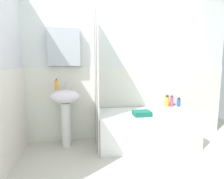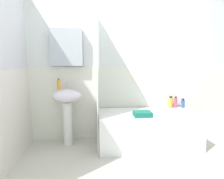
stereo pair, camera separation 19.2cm
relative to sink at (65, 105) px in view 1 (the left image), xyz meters
name	(u,v)px [view 1 (the left image)]	position (x,y,z in m)	size (l,w,h in m)	color
wall_back_tiled	(119,70)	(0.87, 0.23, 0.50)	(3.60, 0.18, 2.40)	white
sink	(65,105)	(0.00, 0.00, 0.00)	(0.44, 0.34, 0.87)	white
faucet	(65,85)	(0.00, 0.08, 0.29)	(0.03, 0.12, 0.12)	silver
soap_dispenser	(57,85)	(-0.12, 0.02, 0.31)	(0.05, 0.05, 0.17)	gold
bathtub	(146,128)	(1.22, -0.14, -0.38)	(1.50, 0.67, 0.53)	white
shower_curtain	(96,82)	(0.46, -0.14, 0.36)	(0.01, 0.67, 2.00)	white
lotion_bottle	(179,102)	(1.88, 0.11, -0.04)	(0.06, 0.06, 0.15)	#3059A6
body_wash_bottle	(172,101)	(1.76, 0.12, -0.03)	(0.05, 0.05, 0.19)	#C7476C
shampoo_bottle	(167,101)	(1.67, 0.12, -0.02)	(0.07, 0.07, 0.19)	gold
towel_folded	(142,113)	(1.09, -0.33, -0.08)	(0.25, 0.19, 0.07)	#1A6C59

